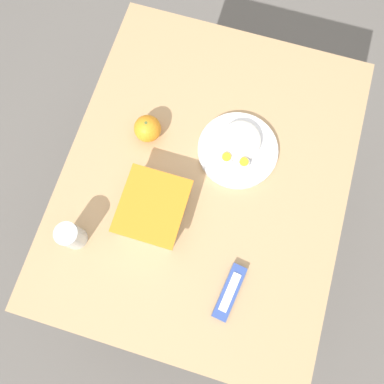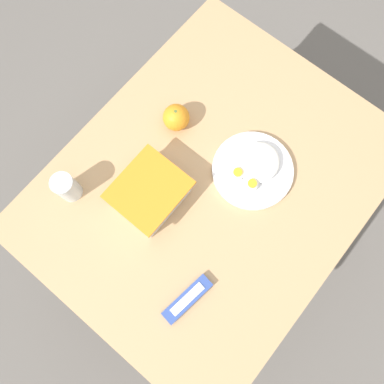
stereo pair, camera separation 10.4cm
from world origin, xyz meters
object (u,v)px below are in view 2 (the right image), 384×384
rice_plate (254,168)px  drinking_glass (67,187)px  food_container (150,193)px  candy_bar (187,299)px  orange_fruit (176,117)px

rice_plate → drinking_glass: (-0.38, 0.36, 0.03)m
food_container → drinking_glass: bearing=126.1°
candy_bar → drinking_glass: size_ratio=1.58×
food_container → candy_bar: bearing=-120.4°
rice_plate → food_container: bearing=144.4°
candy_bar → drinking_glass: bearing=87.8°
orange_fruit → candy_bar: orange_fruit is taller
drinking_glass → orange_fruit: bearing=-14.9°
rice_plate → drinking_glass: 0.53m
food_container → rice_plate: food_container is taller
drinking_glass → food_container: bearing=-53.9°
orange_fruit → drinking_glass: size_ratio=0.81×
food_container → orange_fruit: bearing=22.4°
orange_fruit → drinking_glass: (-0.35, 0.09, 0.01)m
rice_plate → candy_bar: rice_plate is taller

